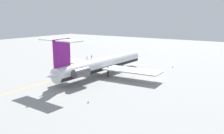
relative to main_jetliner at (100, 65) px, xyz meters
name	(u,v)px	position (x,y,z in m)	size (l,w,h in m)	color
ground	(84,73)	(0.51, -6.69, -3.71)	(280.60, 280.60, 0.00)	gray
main_jetliner	(100,65)	(0.00, 0.00, 0.00)	(46.66, 41.47, 13.60)	silver
ground_crew_near_nose	(87,58)	(-20.29, -22.61, -2.62)	(0.43, 0.27, 1.72)	black
ground_crew_near_tail	(91,57)	(-23.86, -22.87, -2.61)	(0.41, 0.28, 1.73)	black
safety_cone_nose	(173,67)	(-26.04, 15.86, -3.43)	(0.40, 0.40, 0.55)	#EA590F
safety_cone_wingtip	(88,102)	(22.59, 13.58, -3.43)	(0.40, 0.40, 0.55)	#EA590F
taxiway_centreline	(82,71)	(-1.31, -9.08, -3.70)	(85.08, 0.36, 0.01)	gold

